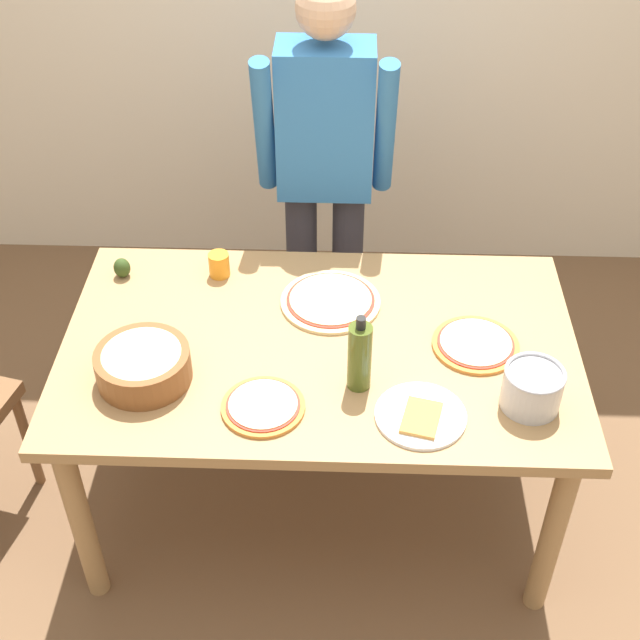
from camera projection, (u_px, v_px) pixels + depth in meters
name	position (u px, v px, depth m)	size (l,w,h in m)	color
ground	(320.00, 497.00, 3.18)	(8.00, 8.00, 0.00)	brown
dining_table	(319.00, 364.00, 2.75)	(1.60, 0.96, 0.76)	#A37A4C
person_cook	(325.00, 168.00, 3.15)	(0.49, 0.25, 1.62)	#2D2D38
pizza_raw_on_board	(331.00, 301.00, 2.84)	(0.33, 0.33, 0.02)	beige
pizza_cooked_on_tray	(475.00, 343.00, 2.68)	(0.27, 0.27, 0.02)	#C67A33
pizza_second_cooked	(263.00, 406.00, 2.47)	(0.24, 0.24, 0.02)	#C67A33
plate_with_slice	(421.00, 416.00, 2.44)	(0.26, 0.26, 0.02)	white
popcorn_bowl	(143.00, 363.00, 2.53)	(0.28, 0.28, 0.11)	brown
olive_oil_bottle	(360.00, 356.00, 2.48)	(0.07, 0.07, 0.26)	#47561E
steel_pot	(532.00, 388.00, 2.45)	(0.17, 0.17, 0.13)	#B7B7BC
cup_orange	(219.00, 265.00, 2.93)	(0.07, 0.07, 0.09)	orange
avocado	(122.00, 268.00, 2.93)	(0.06, 0.06, 0.07)	#2D4219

